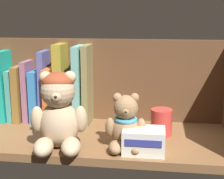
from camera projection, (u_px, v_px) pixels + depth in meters
The scene contains 17 objects.
shelf_board at pixel (100, 139), 87.00cm from camera, with size 66.65×27.80×2.00cm, color brown.
shelf_back_panel at pixel (108, 83), 98.26cm from camera, with size 69.05×1.20×26.14cm, color brown.
book_0 at pixel (7, 85), 99.65cm from camera, with size 2.45×11.64×20.62cm, color teal.
book_1 at pixel (15, 94), 99.93cm from camera, with size 1.61×10.53×15.22cm, color teal.
book_2 at pixel (22, 92), 99.48cm from camera, with size 2.06×11.99×16.46cm, color brown.
book_3 at pixel (30, 90), 99.01cm from camera, with size 1.64×9.89×17.87cm, color #8D5972.
book_4 at pixel (38, 95), 99.01cm from camera, with size 2.28×10.23×15.07cm, color #3177B8.
book_5 at pixel (45, 86), 98.03cm from camera, with size 1.66×9.48×20.86cm, color #53569B.
book_6 at pixel (53, 93), 98.24cm from camera, with size 2.09×14.35×16.22cm, color #C56026.
book_7 at pixel (62, 83), 97.10cm from camera, with size 2.66×10.93×22.98cm, color #A2902F.
book_8 at pixel (72, 96), 97.60cm from camera, with size 2.22×9.81×15.15cm, color #464877.
book_9 at pixel (81, 84), 96.41cm from camera, with size 2.03×14.13×22.58cm, color #6BB1A9.
book_10 at pixel (89, 84), 96.08cm from camera, with size 1.72×12.79×22.80cm, color olive.
teddy_bear_larger at pixel (59, 113), 77.17cm from camera, with size 13.69×14.20×18.47cm.
teddy_bear_smaller at pixel (126, 125), 77.70cm from camera, with size 9.81×10.03×13.36cm.
pillar_candle at pixel (161, 122), 87.02cm from camera, with size 5.63×5.63×6.92cm, color #C63833.
small_product_box at pixel (144, 141), 75.91cm from camera, with size 9.61×6.81×5.68cm.
Camera 1 is at (14.06, -80.60, 33.50)cm, focal length 53.09 mm.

